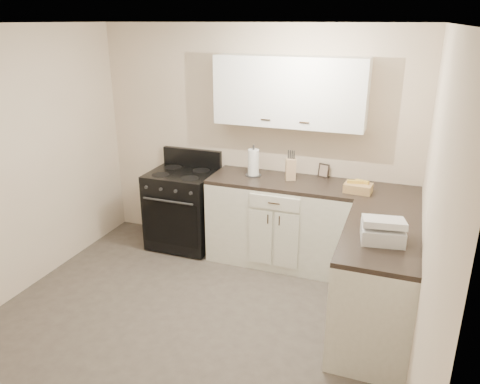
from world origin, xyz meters
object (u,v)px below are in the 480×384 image
(paper_towel, at_px, (253,163))
(wicker_basket, at_px, (358,188))
(countertop_grill, at_px, (382,233))
(knife_block, at_px, (291,169))
(stove, at_px, (183,209))

(paper_towel, xyz_separation_m, wicker_basket, (1.13, -0.14, -0.10))
(countertop_grill, bearing_deg, knife_block, 122.84)
(stove, distance_m, countertop_grill, 2.56)
(knife_block, xyz_separation_m, countertop_grill, (1.02, -1.16, -0.05))
(paper_towel, bearing_deg, stove, -175.08)
(paper_towel, xyz_separation_m, countertop_grill, (1.43, -1.15, -0.09))
(stove, xyz_separation_m, countertop_grill, (2.26, -1.08, 0.54))
(stove, xyz_separation_m, knife_block, (1.24, 0.08, 0.59))
(wicker_basket, bearing_deg, paper_towel, 172.91)
(paper_towel, bearing_deg, wicker_basket, -7.09)
(knife_block, distance_m, wicker_basket, 0.74)
(knife_block, bearing_deg, countertop_grill, -69.95)
(stove, bearing_deg, countertop_grill, -25.52)
(stove, height_order, knife_block, knife_block)
(stove, distance_m, paper_towel, 1.05)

